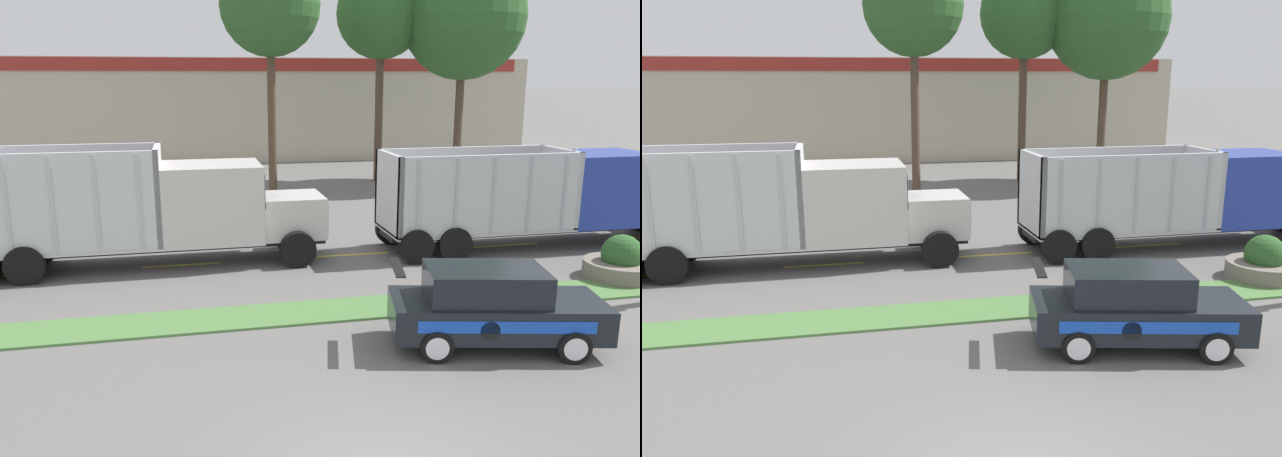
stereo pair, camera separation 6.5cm
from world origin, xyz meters
TOP-DOWN VIEW (x-y plane):
  - grass_verge at (0.00, 6.73)m, footprint 120.00×1.48m
  - centre_line_4 at (-2.74, 11.47)m, footprint 2.40×0.14m
  - centre_line_5 at (2.66, 11.47)m, footprint 2.40×0.14m
  - centre_line_6 at (8.06, 11.47)m, footprint 2.40×0.14m
  - dump_truck_lead at (-3.31, 11.68)m, footprint 11.80×2.59m
  - dump_truck_trail at (10.37, 11.29)m, footprint 11.61×2.65m
  - rally_car at (3.67, 4.08)m, footprint 4.68×2.65m
  - stone_planter at (9.42, 7.49)m, footprint 2.01×2.01m
  - store_building_backdrop at (-0.01, 39.96)m, footprint 42.89×12.10m
  - tree_behind_centre at (7.86, 25.47)m, footprint 4.66×4.66m
  - tree_behind_right at (11.93, 24.24)m, footprint 6.36×6.36m

SIDE VIEW (x-z plane):
  - centre_line_4 at x=-2.74m, z-range 0.00..0.01m
  - centre_line_5 at x=2.66m, z-range 0.00..0.01m
  - centre_line_6 at x=8.06m, z-range 0.00..0.01m
  - grass_verge at x=0.00m, z-range 0.00..0.06m
  - stone_planter at x=9.42m, z-range -0.20..1.08m
  - rally_car at x=3.67m, z-range 0.01..1.77m
  - dump_truck_trail at x=10.37m, z-range -0.08..3.31m
  - dump_truck_lead at x=-3.31m, z-range -0.17..3.44m
  - store_building_backdrop at x=-0.01m, z-range 0.00..6.80m
  - tree_behind_right at x=11.93m, z-range 2.53..15.87m
  - tree_behind_centre at x=7.86m, z-range 3.07..15.35m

